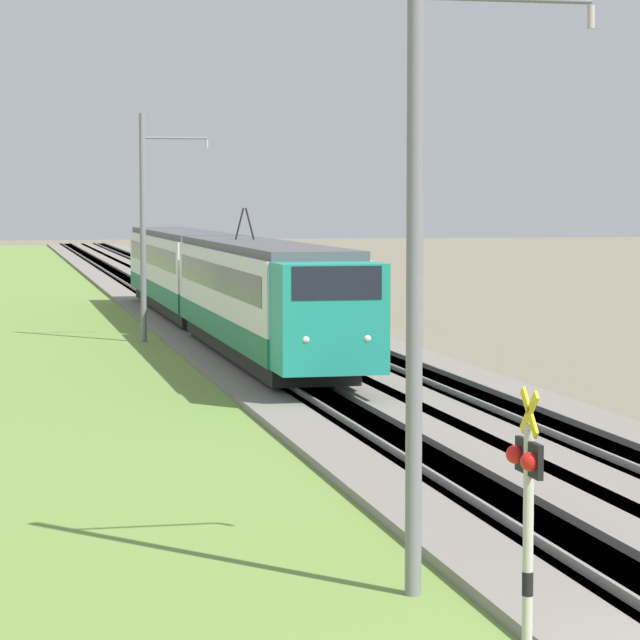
# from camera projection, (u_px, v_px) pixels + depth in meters

# --- Properties ---
(ballast_main) EXTENTS (240.00, 4.40, 0.30)m
(ballast_main) POSITION_uv_depth(u_px,v_px,m) (192.00, 322.00, 65.00)
(ballast_main) COLOR gray
(ballast_main) RESTS_ON ground
(ballast_adjacent) EXTENTS (240.00, 4.40, 0.30)m
(ballast_adjacent) POSITION_uv_depth(u_px,v_px,m) (282.00, 321.00, 65.82)
(ballast_adjacent) COLOR gray
(ballast_adjacent) RESTS_ON ground
(track_main) EXTENTS (240.00, 1.57, 0.45)m
(track_main) POSITION_uv_depth(u_px,v_px,m) (192.00, 322.00, 65.00)
(track_main) COLOR #4C4238
(track_main) RESTS_ON ground
(track_adjacent) EXTENTS (240.00, 1.57, 0.45)m
(track_adjacent) POSITION_uv_depth(u_px,v_px,m) (282.00, 321.00, 65.82)
(track_adjacent) COLOR #4C4238
(track_adjacent) RESTS_ON ground
(grass_verge) EXTENTS (240.00, 8.20, 0.12)m
(grass_verge) POSITION_uv_depth(u_px,v_px,m) (68.00, 327.00, 63.90)
(grass_verge) COLOR olive
(grass_verge) RESTS_ON ground
(passenger_train) EXTENTS (42.07, 2.87, 5.12)m
(passenger_train) POSITION_uv_depth(u_px,v_px,m) (215.00, 278.00, 58.09)
(passenger_train) COLOR teal
(passenger_train) RESTS_ON ground
(crossing_signal_near) EXTENTS (0.70, 0.23, 3.41)m
(crossing_signal_near) POSITION_uv_depth(u_px,v_px,m) (527.00, 516.00, 15.63)
(crossing_signal_near) COLOR beige
(crossing_signal_near) RESTS_ON ground
(catenary_mast_near) EXTENTS (0.22, 2.56, 8.86)m
(catenary_mast_near) POSITION_uv_depth(u_px,v_px,m) (419.00, 259.00, 19.72)
(catenary_mast_near) COLOR slate
(catenary_mast_near) RESTS_ON ground
(catenary_mast_mid) EXTENTS (0.22, 2.56, 8.57)m
(catenary_mast_mid) POSITION_uv_depth(u_px,v_px,m) (144.00, 226.00, 55.92)
(catenary_mast_mid) COLOR slate
(catenary_mast_mid) RESTS_ON ground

